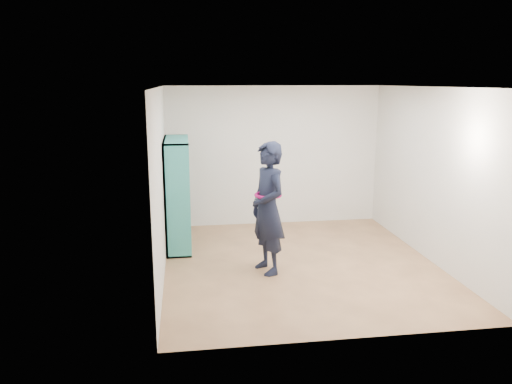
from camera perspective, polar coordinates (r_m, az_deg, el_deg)
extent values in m
plane|color=brown|center=(7.58, 5.06, -8.18)|extent=(4.50, 4.50, 0.00)
plane|color=white|center=(7.09, 5.47, 11.86)|extent=(4.50, 4.50, 0.00)
cube|color=silver|center=(7.04, -10.79, 1.03)|extent=(0.02, 4.50, 2.60)
cube|color=silver|center=(7.93, 19.46, 1.82)|extent=(0.02, 4.50, 2.60)
cube|color=silver|center=(9.40, 2.07, 4.11)|extent=(4.00, 0.02, 2.60)
cube|color=silver|center=(5.13, 11.10, -3.31)|extent=(4.00, 0.02, 2.60)
cube|color=teal|center=(7.63, -8.97, -1.17)|extent=(0.39, 0.03, 1.78)
cube|color=teal|center=(8.91, -8.90, 0.81)|extent=(0.39, 0.03, 1.78)
cube|color=teal|center=(8.50, -8.73, -5.87)|extent=(0.39, 1.33, 0.03)
cube|color=teal|center=(8.12, -9.14, 5.93)|extent=(0.39, 1.33, 0.03)
cube|color=teal|center=(8.27, -10.18, -0.14)|extent=(0.03, 1.33, 1.78)
cube|color=teal|center=(8.06, -8.95, -0.43)|extent=(0.36, 0.03, 1.72)
cube|color=teal|center=(8.48, -8.92, 0.21)|extent=(0.36, 0.03, 1.72)
cube|color=teal|center=(8.37, -8.83, -2.98)|extent=(0.36, 1.28, 0.03)
cube|color=teal|center=(8.27, -8.93, -0.10)|extent=(0.36, 1.28, 0.03)
cube|color=teal|center=(8.18, -9.04, 2.84)|extent=(0.36, 1.28, 0.03)
cube|color=beige|center=(8.07, -8.61, -6.33)|extent=(0.24, 0.16, 0.09)
cube|color=black|center=(7.86, -8.65, -2.92)|extent=(0.20, 0.18, 0.26)
cube|color=maroon|center=(7.76, -8.75, 0.10)|extent=(0.20, 0.18, 0.25)
cube|color=silver|center=(7.75, -8.91, 2.63)|extent=(0.24, 0.16, 0.06)
cube|color=navy|center=(8.39, -8.54, -4.95)|extent=(0.20, 0.18, 0.27)
cube|color=brown|center=(8.27, -8.64, -2.00)|extent=(0.20, 0.18, 0.30)
cube|color=#BFB28C|center=(8.25, -8.79, 0.30)|extent=(0.24, 0.16, 0.09)
cube|color=#26594C|center=(8.09, -8.84, 3.92)|extent=(0.20, 0.18, 0.30)
cube|color=beige|center=(8.80, -8.54, -4.15)|extent=(0.20, 0.18, 0.26)
cube|color=black|center=(8.76, -8.68, -1.87)|extent=(0.24, 0.16, 0.09)
cube|color=maroon|center=(8.59, -8.73, 1.45)|extent=(0.20, 0.18, 0.29)
cube|color=silver|center=(8.52, -8.82, 4.25)|extent=(0.20, 0.18, 0.27)
imported|color=black|center=(6.99, 1.38, -1.87)|extent=(0.64, 0.79, 1.87)
torus|color=#940B53|center=(6.95, 1.38, -0.35)|extent=(0.49, 0.49, 0.04)
cube|color=silver|center=(6.99, 0.05, -0.83)|extent=(0.05, 0.10, 0.13)
cube|color=black|center=(6.99, 0.05, -0.83)|extent=(0.05, 0.09, 0.13)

